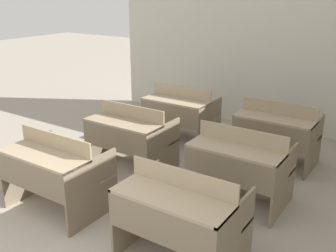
{
  "coord_description": "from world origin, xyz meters",
  "views": [
    {
      "loc": [
        2.52,
        -0.93,
        2.41
      ],
      "look_at": [
        -0.04,
        2.91,
        0.78
      ],
      "focal_mm": 42.0,
      "sensor_mm": 36.0,
      "label": 1
    }
  ],
  "objects": [
    {
      "name": "bench_second_left",
      "position": [
        -0.72,
        3.0,
        0.48
      ],
      "size": [
        1.08,
        0.77,
        0.91
      ],
      "color": "#796952",
      "rests_on": "ground_plane"
    },
    {
      "name": "bench_third_left",
      "position": [
        -0.71,
        4.29,
        0.48
      ],
      "size": [
        1.08,
        0.77,
        0.91
      ],
      "color": "#81725B",
      "rests_on": "ground_plane"
    },
    {
      "name": "bench_third_right",
      "position": [
        0.91,
        4.29,
        0.48
      ],
      "size": [
        1.08,
        0.77,
        0.91
      ],
      "color": "#7B6B54",
      "rests_on": "ground_plane"
    },
    {
      "name": "bench_front_right",
      "position": [
        0.9,
        1.69,
        0.48
      ],
      "size": [
        1.08,
        0.77,
        0.91
      ],
      "color": "#7E6E58",
      "rests_on": "ground_plane"
    },
    {
      "name": "bench_front_left",
      "position": [
        -0.74,
        1.68,
        0.48
      ],
      "size": [
        1.08,
        0.77,
        0.91
      ],
      "color": "#786952",
      "rests_on": "ground_plane"
    },
    {
      "name": "wall_back",
      "position": [
        0.0,
        5.74,
        1.46
      ],
      "size": [
        5.75,
        0.06,
        2.92
      ],
      "color": "beige",
      "rests_on": "ground_plane"
    },
    {
      "name": "schoolbag",
      "position": [
        -1.52,
        1.68,
        0.17
      ],
      "size": [
        0.26,
        0.22,
        0.35
      ],
      "color": "navy",
      "rests_on": "ground_plane"
    },
    {
      "name": "bench_second_right",
      "position": [
        0.91,
        2.98,
        0.48
      ],
      "size": [
        1.08,
        0.77,
        0.91
      ],
      "color": "#7E6F58",
      "rests_on": "ground_plane"
    }
  ]
}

